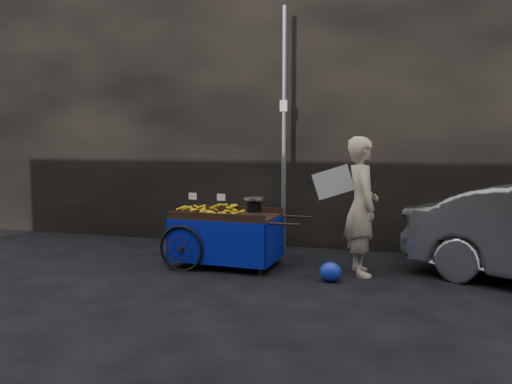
% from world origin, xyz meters
% --- Properties ---
extents(ground, '(80.00, 80.00, 0.00)m').
position_xyz_m(ground, '(0.00, 0.00, 0.00)').
color(ground, black).
rests_on(ground, ground).
extents(building_wall, '(13.50, 2.00, 5.00)m').
position_xyz_m(building_wall, '(0.39, 2.60, 2.50)').
color(building_wall, black).
rests_on(building_wall, ground).
extents(street_pole, '(0.12, 0.10, 4.00)m').
position_xyz_m(street_pole, '(0.30, 1.30, 2.01)').
color(street_pole, slate).
rests_on(street_pole, ground).
extents(banana_cart, '(2.03, 1.04, 1.09)m').
position_xyz_m(banana_cart, '(-0.29, -0.01, 0.67)').
color(banana_cart, black).
rests_on(banana_cart, ground).
extents(vendor, '(0.99, 0.79, 1.88)m').
position_xyz_m(vendor, '(1.67, 0.05, 0.94)').
color(vendor, '#C2B090').
rests_on(vendor, ground).
extents(plastic_bag, '(0.29, 0.23, 0.26)m').
position_xyz_m(plastic_bag, '(1.34, -0.44, 0.13)').
color(plastic_bag, '#172EB3').
rests_on(plastic_bag, ground).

